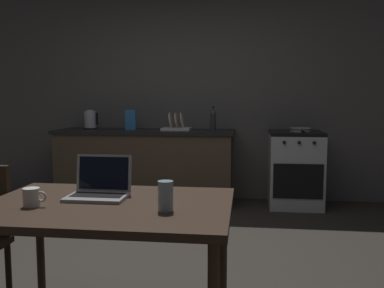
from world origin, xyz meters
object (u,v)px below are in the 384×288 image
(frying_pan, at_px, (301,129))
(cereal_box, at_px, (131,120))
(drinking_glass, at_px, (166,196))
(stove_oven, at_px, (295,169))
(electric_kettle, at_px, (90,120))
(dining_table, at_px, (108,215))
(laptop, at_px, (99,189))
(bottle, at_px, (213,119))
(coffee_mug, at_px, (32,197))
(dish_rack, at_px, (177,126))

(frying_pan, xyz_separation_m, cereal_box, (-2.02, 0.05, 0.10))
(drinking_glass, bearing_deg, stove_oven, 72.29)
(electric_kettle, xyz_separation_m, frying_pan, (2.52, -0.03, -0.09))
(dining_table, xyz_separation_m, laptop, (-0.09, 0.12, 0.11))
(bottle, bearing_deg, laptop, -98.74)
(electric_kettle, height_order, frying_pan, electric_kettle)
(dining_table, bearing_deg, frying_pan, 64.98)
(electric_kettle, bearing_deg, bottle, -1.89)
(laptop, distance_m, drinking_glass, 0.48)
(dining_table, xyz_separation_m, frying_pan, (1.34, 2.87, 0.25))
(electric_kettle, distance_m, cereal_box, 0.51)
(laptop, relative_size, electric_kettle, 1.34)
(dining_table, distance_m, drinking_glass, 0.38)
(frying_pan, xyz_separation_m, drinking_glass, (-1.01, -2.99, -0.11))
(electric_kettle, distance_m, frying_pan, 2.53)
(bottle, bearing_deg, frying_pan, 1.23)
(electric_kettle, height_order, coffee_mug, electric_kettle)
(stove_oven, height_order, drinking_glass, stove_oven)
(dish_rack, bearing_deg, dining_table, -87.82)
(cereal_box, bearing_deg, bottle, -3.96)
(stove_oven, xyz_separation_m, bottle, (-0.96, -0.05, 0.58))
(stove_oven, xyz_separation_m, coffee_mug, (-1.65, -3.01, 0.33))
(stove_oven, height_order, dining_table, stove_oven)
(electric_kettle, bearing_deg, dish_rack, 0.00)
(frying_pan, relative_size, coffee_mug, 3.50)
(frying_pan, bearing_deg, laptop, -117.41)
(electric_kettle, relative_size, cereal_box, 0.99)
(coffee_mug, bearing_deg, laptop, 41.06)
(bottle, distance_m, drinking_glass, 2.97)
(stove_oven, distance_m, dish_rack, 1.49)
(coffee_mug, height_order, drinking_glass, drinking_glass)
(coffee_mug, relative_size, cereal_box, 0.51)
(stove_oven, xyz_separation_m, cereal_box, (-1.97, 0.02, 0.56))
(coffee_mug, relative_size, drinking_glass, 0.83)
(dish_rack, bearing_deg, coffee_mug, -94.66)
(bottle, relative_size, cereal_box, 1.19)
(dish_rack, bearing_deg, laptop, -89.52)
(bottle, distance_m, frying_pan, 1.01)
(stove_oven, relative_size, bottle, 3.07)
(cereal_box, bearing_deg, frying_pan, -1.37)
(dish_rack, bearing_deg, electric_kettle, 180.00)
(stove_oven, relative_size, coffee_mug, 7.21)
(bottle, height_order, cereal_box, bottle)
(electric_kettle, bearing_deg, dining_table, -67.79)
(electric_kettle, relative_size, frying_pan, 0.56)
(stove_oven, relative_size, cereal_box, 3.65)
(stove_oven, xyz_separation_m, drinking_glass, (-0.96, -3.01, 0.35))
(drinking_glass, bearing_deg, bottle, 89.97)
(stove_oven, height_order, cereal_box, cereal_box)
(bottle, relative_size, frying_pan, 0.67)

